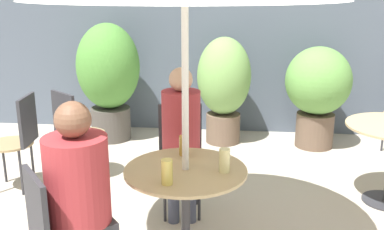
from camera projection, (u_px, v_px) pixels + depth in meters
name	position (u px, v px, depth m)	size (l,w,h in m)	color
storefront_wall	(217.00, 16.00, 5.65)	(10.00, 0.06, 3.00)	#4C5666
cafe_table_near	(186.00, 192.00, 2.95)	(0.80, 0.80, 0.72)	#2D2D33
bistro_chair_0	(181.00, 148.00, 3.77)	(0.43, 0.45, 0.90)	#997F56
bistro_chair_2	(74.00, 127.00, 4.34)	(0.49, 0.49, 0.90)	#997F56
bistro_chair_3	(19.00, 134.00, 4.14)	(0.44, 0.43, 0.90)	#997F56
seated_person_0	(181.00, 131.00, 3.57)	(0.31, 0.34, 1.26)	#42475B
seated_person_1	(81.00, 191.00, 2.52)	(0.46, 0.45, 1.27)	#2D2D33
beer_glass_0	(184.00, 146.00, 3.13)	(0.07, 0.07, 0.14)	#B28433
beer_glass_1	(167.00, 172.00, 2.66)	(0.07, 0.07, 0.16)	#DBC65B
beer_glass_2	(225.00, 160.00, 2.84)	(0.07, 0.07, 0.15)	beige
potted_plant_0	(109.00, 74.00, 5.46)	(0.76, 0.76, 1.44)	#47423D
potted_plant_1	(224.00, 84.00, 5.37)	(0.64, 0.64, 1.29)	brown
potted_plant_2	(318.00, 88.00, 5.22)	(0.76, 0.76, 1.20)	brown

